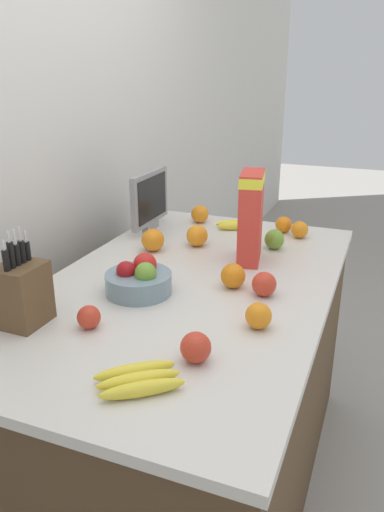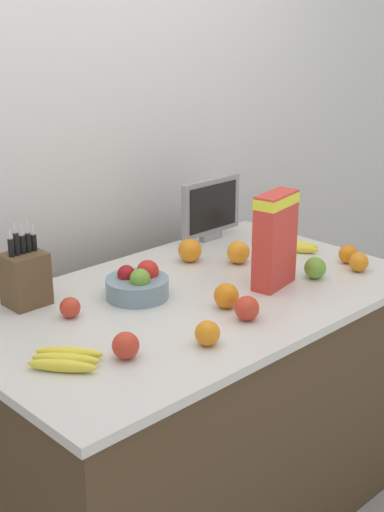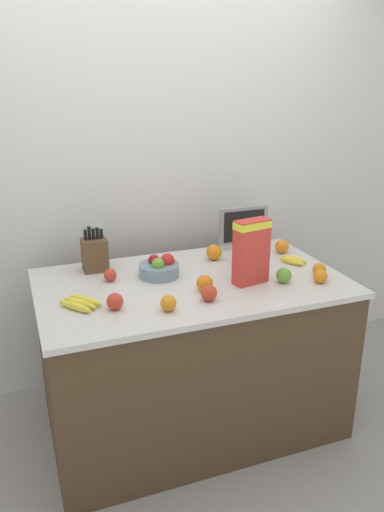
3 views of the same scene
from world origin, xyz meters
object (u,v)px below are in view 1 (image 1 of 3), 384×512
orange_back_center (284,225)px  fruit_bowl (139,279)px  orange_front_left (200,214)px  banana_bunch_right (234,225)px  apple_leftmost (274,239)px  apple_middle (264,284)px  small_monitor (150,199)px  knife_block (22,293)px  orange_mid_right (233,276)px  apple_by_knife_block (89,317)px  orange_mid_left (258,316)px  banana_bunch_left (139,379)px  orange_near_bowl (153,240)px  cereal_box (251,214)px  orange_front_center (300,230)px  apple_near_bananas (196,347)px  orange_by_cereal (197,236)px

orange_back_center → fruit_bowl: bearing=159.2°
orange_front_left → banana_bunch_right: bearing=-99.6°
apple_leftmost → apple_middle: bearing=-171.2°
small_monitor → apple_middle: 0.80m
small_monitor → knife_block: bearing=-176.6°
apple_middle → orange_mid_right: (0.02, 0.11, 0.00)m
fruit_bowl → orange_front_left: 0.79m
apple_by_knife_block → orange_mid_left: size_ratio=0.89×
banana_bunch_left → apple_leftmost: apple_leftmost is taller
apple_middle → small_monitor: bearing=52.6°
fruit_bowl → orange_front_left: fruit_bowl is taller
apple_leftmost → fruit_bowl: bearing=151.5°
knife_block → banana_bunch_right: bearing=-15.1°
fruit_bowl → apple_middle: size_ratio=2.72×
apple_by_knife_block → orange_back_center: 1.08m
fruit_bowl → orange_near_bowl: size_ratio=2.37×
knife_block → apple_middle: 0.72m
knife_block → orange_mid_left: bearing=-70.8°
cereal_box → apple_by_knife_block: bearing=146.9°
orange_front_center → apple_by_knife_block: bearing=158.3°
apple_near_bananas → orange_by_cereal: (0.78, 0.30, 0.00)m
apple_leftmost → orange_back_center: (0.22, 0.01, -0.00)m
banana_bunch_left → orange_front_left: size_ratio=2.73×
orange_front_left → orange_front_center: size_ratio=1.13×
orange_mid_right → small_monitor: bearing=48.7°
small_monitor → cereal_box: (-0.20, -0.51, 0.04)m
fruit_bowl → banana_bunch_right: bearing=-6.1°
orange_front_left → orange_near_bowl: size_ratio=0.90×
orange_mid_left → orange_near_bowl: bearing=50.3°
orange_by_cereal → orange_front_center: bearing=-55.1°
orange_by_cereal → orange_front_left: orange_by_cereal is taller
orange_front_left → knife_block: bearing=174.2°
apple_middle → orange_front_center: (0.61, -0.00, -0.00)m
apple_near_bananas → orange_front_center: bearing=-3.4°
fruit_bowl → apple_near_bananas: 0.43m
cereal_box → banana_bunch_left: bearing=167.9°
banana_bunch_right → orange_back_center: orange_back_center is taller
knife_block → apple_near_bananas: bearing=-90.5°
apple_leftmost → orange_front_center: apple_leftmost is taller
orange_front_left → orange_by_cereal: bearing=-161.0°
fruit_bowl → orange_near_bowl: (0.36, 0.13, -0.00)m
apple_near_bananas → banana_bunch_right: bearing=12.3°
apple_near_bananas → orange_mid_left: apple_near_bananas is taller
orange_by_cereal → orange_front_center: orange_by_cereal is taller
fruit_bowl → apple_middle: (0.12, -0.37, -0.01)m
apple_middle → orange_back_center: size_ratio=1.09×
orange_back_center → orange_mid_left: (-0.86, -0.11, 0.00)m
banana_bunch_right → apple_middle: apple_middle is taller
cereal_box → orange_front_center: size_ratio=4.64×
fruit_bowl → apple_by_knife_block: size_ratio=3.23×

